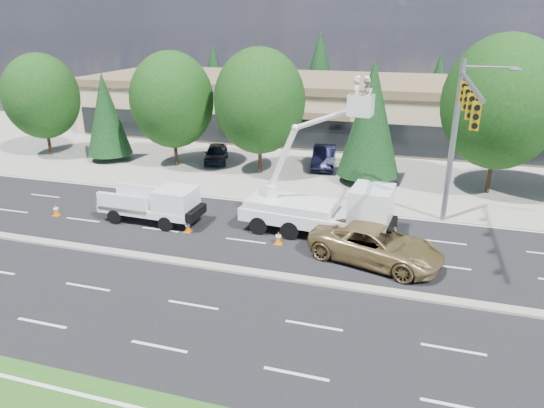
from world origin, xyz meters
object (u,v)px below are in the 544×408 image
(bucket_truck, at_px, (328,204))
(minivan, at_px, (376,245))
(signal_mast, at_px, (460,123))
(utility_pickup, at_px, (156,207))

(bucket_truck, distance_m, minivan, 3.67)
(signal_mast, bearing_deg, bucket_truck, -161.60)
(bucket_truck, bearing_deg, signal_mast, 23.76)
(signal_mast, xyz_separation_m, minivan, (-3.32, -4.24, -5.18))
(signal_mast, height_order, minivan, signal_mast)
(utility_pickup, relative_size, minivan, 0.90)
(minivan, bearing_deg, bucket_truck, 67.34)
(utility_pickup, relative_size, bucket_truck, 0.67)
(utility_pickup, distance_m, minivan, 12.54)
(minivan, bearing_deg, utility_pickup, 99.78)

